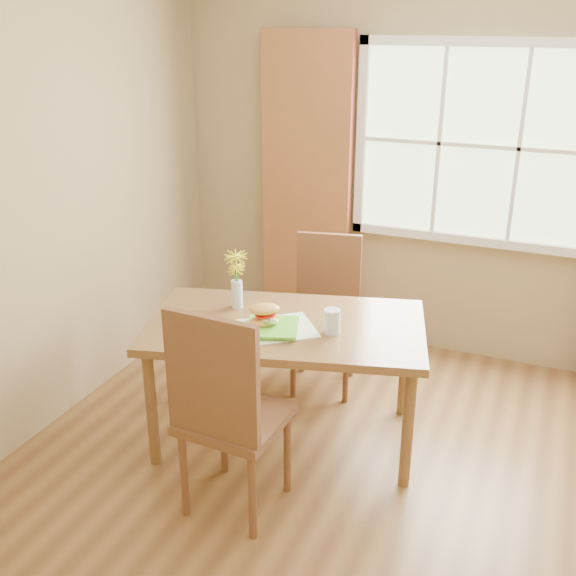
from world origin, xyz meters
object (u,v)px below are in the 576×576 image
(chair_near, at_px, (224,408))
(croissant_sandwich, at_px, (264,315))
(water_glass, at_px, (332,322))
(flower_vase, at_px, (236,275))
(dining_table, at_px, (286,335))
(chair_far, at_px, (326,305))

(chair_near, relative_size, croissant_sandwich, 5.54)
(water_glass, xyz_separation_m, flower_vase, (-0.61, 0.10, 0.14))
(dining_table, distance_m, chair_far, 0.71)
(chair_near, height_order, croissant_sandwich, chair_near)
(chair_far, height_order, flower_vase, flower_vase)
(chair_near, relative_size, flower_vase, 3.31)
(croissant_sandwich, xyz_separation_m, water_glass, (0.35, 0.09, -0.02))
(water_glass, bearing_deg, dining_table, 176.97)
(chair_near, bearing_deg, croissant_sandwich, 99.58)
(water_glass, height_order, flower_vase, flower_vase)
(chair_near, bearing_deg, dining_table, 92.31)
(chair_near, height_order, flower_vase, chair_near)
(dining_table, xyz_separation_m, water_glass, (0.27, -0.01, 0.14))
(chair_near, xyz_separation_m, croissant_sandwich, (-0.07, 0.61, 0.20))
(flower_vase, bearing_deg, chair_near, -67.43)
(dining_table, relative_size, chair_near, 1.50)
(dining_table, bearing_deg, chair_far, 76.70)
(chair_near, height_order, water_glass, chair_near)
(chair_near, distance_m, flower_vase, 0.93)
(dining_table, bearing_deg, chair_near, -105.12)
(chair_near, bearing_deg, flower_vase, 115.24)
(water_glass, bearing_deg, chair_near, -111.36)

